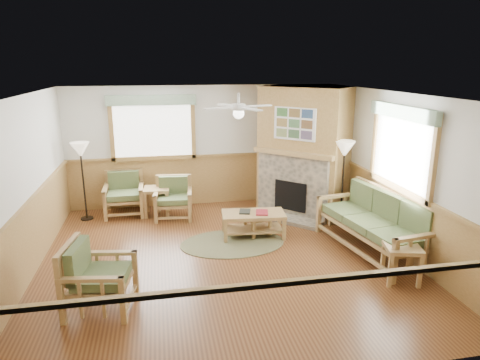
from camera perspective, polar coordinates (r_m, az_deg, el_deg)
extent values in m
cube|color=brown|center=(7.31, -2.07, -10.37)|extent=(6.00, 6.00, 0.01)
cube|color=white|center=(6.60, -2.30, 11.29)|extent=(6.00, 6.00, 0.01)
cube|color=silver|center=(9.73, -4.90, 4.54)|extent=(6.00, 0.02, 2.70)
cube|color=silver|center=(4.07, 4.42, -11.16)|extent=(6.00, 0.02, 2.70)
cube|color=silver|center=(7.05, -27.05, -1.30)|extent=(0.02, 6.00, 2.70)
cube|color=silver|center=(7.85, 20.01, 1.03)|extent=(0.02, 6.00, 2.70)
cylinder|color=brown|center=(7.84, -1.02, -8.41)|extent=(2.49, 2.49, 0.01)
cube|color=maroon|center=(7.97, 2.94, -4.25)|extent=(0.28, 0.34, 0.03)
cube|color=black|center=(8.02, 0.65, -4.14)|extent=(0.26, 0.31, 0.02)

